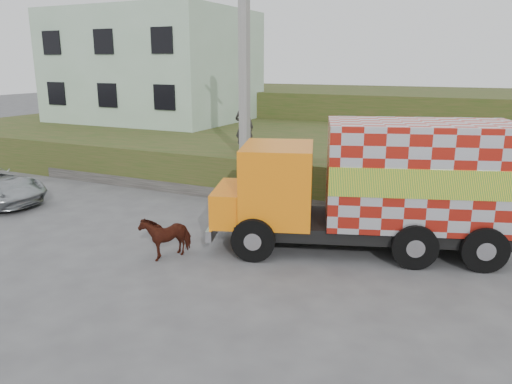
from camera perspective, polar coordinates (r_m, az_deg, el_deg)
The scene contains 9 objects.
ground at distance 13.65m, azimuth -6.28°, elevation -5.68°, with size 120.00×120.00×0.00m, color #474749.
embankment at distance 22.28m, azimuth 7.36°, elevation 4.24°, with size 40.00×12.00×1.50m, color #2B4416.
embankment_far at distance 33.69m, azimuth 13.98°, elevation 8.71°, with size 40.00×12.00×3.00m, color #2B4416.
retaining_strip at distance 18.02m, azimuth -4.67°, elevation 0.05°, with size 16.00×0.50×0.40m, color #595651.
building at distance 29.77m, azimuth -11.51°, elevation 13.92°, with size 10.00×8.00×6.00m, color #AAC8B0.
utility_pole at distance 17.32m, azimuth -1.33°, elevation 12.49°, with size 1.20×0.30×8.00m.
cargo_truck at distance 12.93m, azimuth 13.66°, elevation 0.74°, with size 7.79×4.61×3.32m.
cow at distance 12.68m, azimuth -10.22°, elevation -4.90°, with size 0.57×1.26×1.06m, color black.
pedestrian at distance 18.14m, azimuth -1.37°, elevation 7.45°, with size 0.70×0.46×1.91m, color #2F2D2A.
Camera 1 is at (6.85, -10.83, 4.71)m, focal length 35.00 mm.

